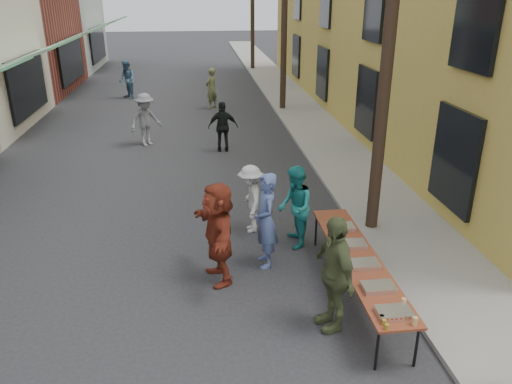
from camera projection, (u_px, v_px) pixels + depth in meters
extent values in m
plane|color=#28282B|center=(174.00, 326.00, 8.05)|extent=(120.00, 120.00, 0.00)
cube|color=gray|center=(298.00, 108.00, 22.36)|extent=(2.20, 60.00, 0.10)
cylinder|color=#2D2116|center=(391.00, 19.00, 9.57)|extent=(0.26, 0.26, 9.00)
cylinder|color=#2D2116|center=(285.00, 3.00, 20.59)|extent=(0.26, 0.26, 9.00)
cube|color=brown|center=(358.00, 258.00, 8.62)|extent=(0.70, 4.00, 0.04)
cylinder|color=black|center=(377.00, 349.00, 7.00)|extent=(0.04, 0.04, 0.71)
cylinder|color=black|center=(417.00, 346.00, 7.07)|extent=(0.04, 0.04, 0.71)
cylinder|color=black|center=(316.00, 230.00, 10.46)|extent=(0.04, 0.04, 0.71)
cylinder|color=black|center=(343.00, 229.00, 10.52)|extent=(0.04, 0.04, 0.71)
cube|color=maroon|center=(394.00, 312.00, 7.08)|extent=(0.50, 0.33, 0.08)
cube|color=#B2B2B7|center=(378.00, 287.00, 7.68)|extent=(0.50, 0.33, 0.08)
cube|color=tan|center=(364.00, 264.00, 8.32)|extent=(0.50, 0.33, 0.08)
cube|color=#B2B2B7|center=(352.00, 244.00, 8.96)|extent=(0.50, 0.33, 0.08)
cube|color=tan|center=(341.00, 227.00, 9.61)|extent=(0.50, 0.33, 0.08)
cylinder|color=#A57F26|center=(387.00, 327.00, 6.78)|extent=(0.07, 0.07, 0.08)
cylinder|color=#A57F26|center=(384.00, 322.00, 6.87)|extent=(0.07, 0.07, 0.08)
cylinder|color=#A57F26|center=(382.00, 318.00, 6.97)|extent=(0.07, 0.07, 0.08)
cylinder|color=tan|center=(415.00, 321.00, 6.87)|extent=(0.08, 0.08, 0.12)
imported|color=#5469A3|center=(266.00, 221.00, 9.51)|extent=(0.52, 0.73, 1.90)
imported|color=teal|center=(295.00, 207.00, 10.27)|extent=(0.69, 0.87, 1.75)
imported|color=silver|center=(251.00, 199.00, 10.95)|extent=(0.57, 0.99, 1.54)
imported|color=#525E36|center=(334.00, 273.00, 7.71)|extent=(0.68, 1.20, 1.94)
imported|color=maroon|center=(218.00, 233.00, 9.00)|extent=(0.90, 1.86, 1.93)
imported|color=gray|center=(145.00, 120.00, 17.00)|extent=(1.33, 1.23, 1.80)
imported|color=black|center=(223.00, 127.00, 16.38)|extent=(0.99, 0.44, 1.66)
imported|color=#61693D|center=(211.00, 88.00, 22.27)|extent=(0.75, 0.78, 1.80)
imported|color=#496E8E|center=(127.00, 80.00, 24.28)|extent=(1.05, 1.12, 1.84)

